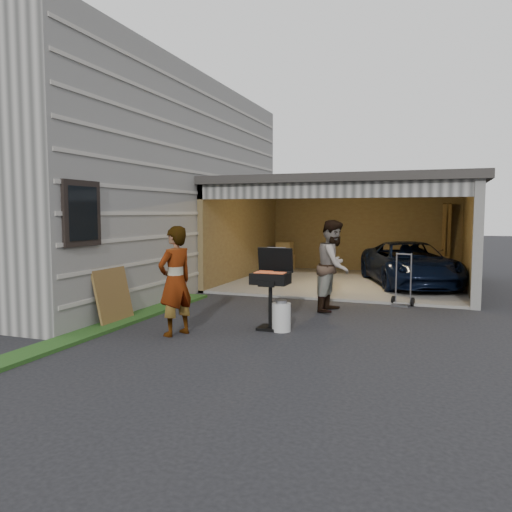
{
  "coord_description": "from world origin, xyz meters",
  "views": [
    {
      "loc": [
        3.13,
        -7.64,
        2.02
      ],
      "look_at": [
        -0.28,
        1.67,
        1.15
      ],
      "focal_mm": 35.0,
      "sensor_mm": 36.0,
      "label": 1
    }
  ],
  "objects_px": {
    "minivan": "(409,266)",
    "hand_truck": "(402,296)",
    "woman": "(175,281)",
    "propane_tank": "(281,317)",
    "bbq_grill": "(271,281)",
    "man": "(334,266)",
    "plywood_panel": "(113,295)"
  },
  "relations": [
    {
      "from": "bbq_grill",
      "to": "plywood_panel",
      "type": "height_order",
      "value": "bbq_grill"
    },
    {
      "from": "woman",
      "to": "hand_truck",
      "type": "distance_m",
      "value": 5.23
    },
    {
      "from": "man",
      "to": "bbq_grill",
      "type": "bearing_deg",
      "value": 166.37
    },
    {
      "from": "minivan",
      "to": "propane_tank",
      "type": "xyz_separation_m",
      "value": [
        -1.76,
        -6.0,
        -0.34
      ]
    },
    {
      "from": "plywood_panel",
      "to": "bbq_grill",
      "type": "bearing_deg",
      "value": 11.21
    },
    {
      "from": "propane_tank",
      "to": "hand_truck",
      "type": "relative_size",
      "value": 0.42
    },
    {
      "from": "propane_tank",
      "to": "hand_truck",
      "type": "bearing_deg",
      "value": 60.36
    },
    {
      "from": "bbq_grill",
      "to": "minivan",
      "type": "bearing_deg",
      "value": 71.5
    },
    {
      "from": "man",
      "to": "plywood_panel",
      "type": "xyz_separation_m",
      "value": [
        -3.54,
        -2.51,
        -0.41
      ]
    },
    {
      "from": "minivan",
      "to": "bbq_grill",
      "type": "bearing_deg",
      "value": -127.73
    },
    {
      "from": "minivan",
      "to": "plywood_panel",
      "type": "bearing_deg",
      "value": -145.91
    },
    {
      "from": "man",
      "to": "bbq_grill",
      "type": "height_order",
      "value": "man"
    },
    {
      "from": "woman",
      "to": "plywood_panel",
      "type": "relative_size",
      "value": 1.71
    },
    {
      "from": "hand_truck",
      "to": "minivan",
      "type": "bearing_deg",
      "value": 103.83
    },
    {
      "from": "bbq_grill",
      "to": "man",
      "type": "bearing_deg",
      "value": 70.25
    },
    {
      "from": "woman",
      "to": "man",
      "type": "height_order",
      "value": "man"
    },
    {
      "from": "minivan",
      "to": "hand_truck",
      "type": "xyz_separation_m",
      "value": [
        0.02,
        -2.88,
        -0.36
      ]
    },
    {
      "from": "plywood_panel",
      "to": "man",
      "type": "bearing_deg",
      "value": 35.32
    },
    {
      "from": "minivan",
      "to": "woman",
      "type": "xyz_separation_m",
      "value": [
        -3.31,
        -6.86,
        0.32
      ]
    },
    {
      "from": "woman",
      "to": "hand_truck",
      "type": "relative_size",
      "value": 1.57
    },
    {
      "from": "woman",
      "to": "minivan",
      "type": "bearing_deg",
      "value": 175.52
    },
    {
      "from": "minivan",
      "to": "woman",
      "type": "distance_m",
      "value": 7.62
    },
    {
      "from": "woman",
      "to": "plywood_panel",
      "type": "height_order",
      "value": "woman"
    },
    {
      "from": "man",
      "to": "propane_tank",
      "type": "distance_m",
      "value": 2.21
    },
    {
      "from": "minivan",
      "to": "hand_truck",
      "type": "relative_size",
      "value": 3.65
    },
    {
      "from": "minivan",
      "to": "hand_truck",
      "type": "distance_m",
      "value": 2.91
    },
    {
      "from": "man",
      "to": "bbq_grill",
      "type": "relative_size",
      "value": 1.33
    },
    {
      "from": "propane_tank",
      "to": "hand_truck",
      "type": "height_order",
      "value": "hand_truck"
    },
    {
      "from": "plywood_panel",
      "to": "woman",
      "type": "bearing_deg",
      "value": -14.51
    },
    {
      "from": "bbq_grill",
      "to": "plywood_panel",
      "type": "relative_size",
      "value": 1.33
    },
    {
      "from": "woman",
      "to": "man",
      "type": "xyz_separation_m",
      "value": [
        2.03,
        2.9,
        0.03
      ]
    },
    {
      "from": "minivan",
      "to": "plywood_panel",
      "type": "xyz_separation_m",
      "value": [
        -4.82,
        -6.47,
        -0.06
      ]
    }
  ]
}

